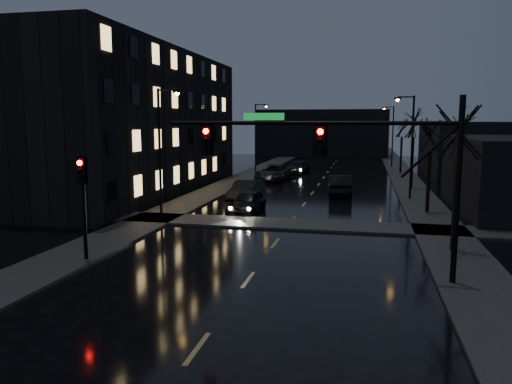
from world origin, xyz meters
The scene contains 21 objects.
sidewalk_left centered at (-8.50, 35.00, 0.06)m, with size 3.00×140.00×0.12m, color #2D2D2B.
sidewalk_right centered at (8.50, 35.00, 0.06)m, with size 3.00×140.00×0.12m, color #2D2D2B.
sidewalk_cross centered at (0.00, 18.50, 0.06)m, with size 40.00×3.00×0.12m, color #2D2D2B.
apartment_block centered at (-16.50, 30.00, 6.00)m, with size 12.00×30.00×12.00m, color black.
commercial_right_far centered at (17.00, 48.00, 3.00)m, with size 12.00×18.00×6.00m, color black.
far_block centered at (-3.00, 78.00, 4.00)m, with size 22.00×10.00×8.00m, color black.
signal_mast centered at (3.85, 9.00, 4.87)m, with size 11.11×0.41×7.00m.
signal_pole_left centered at (-7.50, 8.99, 3.01)m, with size 0.35×0.41×4.53m.
tree_near centered at (8.40, 14.00, 6.22)m, with size 3.52×3.52×8.08m.
tree_mid_a centered at (8.40, 24.00, 5.83)m, with size 3.30×3.30×7.58m.
tree_mid_b centered at (8.40, 36.00, 6.61)m, with size 3.74×3.74×8.59m.
tree_far centered at (8.40, 50.00, 6.06)m, with size 3.43×3.43×7.88m.
streetlight_l_near centered at (-7.58, 18.00, 4.77)m, with size 1.53×0.28×8.00m.
streetlight_l_far centered at (-7.58, 45.00, 4.77)m, with size 1.53×0.28×8.00m.
streetlight_r_mid centered at (7.58, 30.00, 4.77)m, with size 1.53×0.28×8.00m.
streetlight_r_far centered at (7.58, 58.00, 4.77)m, with size 1.53×0.28×8.00m.
oncoming_car_a centered at (-3.29, 21.91, 0.75)m, with size 1.76×4.38×1.49m, color black.
oncoming_car_b centered at (-4.41, 26.23, 0.83)m, with size 1.75×5.02×1.65m, color black.
oncoming_car_c centered at (-4.80, 39.98, 0.82)m, with size 2.73×5.93×1.65m, color black.
oncoming_car_d centered at (-3.31, 47.59, 0.73)m, with size 2.05×5.04×1.46m, color black.
lead_car centered at (2.34, 31.28, 0.84)m, with size 1.79×5.12×1.69m, color black.
Camera 1 is at (4.25, -10.09, 6.07)m, focal length 35.00 mm.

